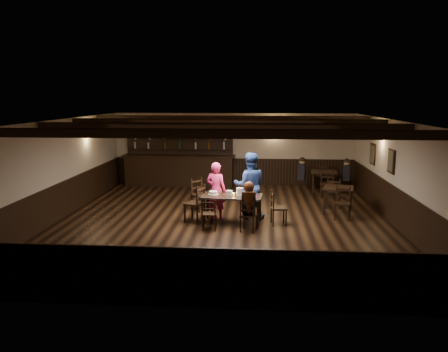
# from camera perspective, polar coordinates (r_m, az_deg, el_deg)

# --- Properties ---
(ground) EXTENTS (10.00, 10.00, 0.00)m
(ground) POSITION_cam_1_polar(r_m,az_deg,el_deg) (11.87, -0.02, -5.84)
(ground) COLOR black
(ground) RESTS_ON ground
(room_shell) EXTENTS (9.02, 10.02, 2.71)m
(room_shell) POSITION_cam_1_polar(r_m,az_deg,el_deg) (11.55, 0.04, 2.56)
(room_shell) COLOR beige
(room_shell) RESTS_ON ground
(dining_table) EXTENTS (1.62, 0.92, 0.75)m
(dining_table) POSITION_cam_1_polar(r_m,az_deg,el_deg) (11.47, 1.03, -2.96)
(dining_table) COLOR black
(dining_table) RESTS_ON ground
(chair_near_left) EXTENTS (0.38, 0.36, 0.80)m
(chair_near_left) POSITION_cam_1_polar(r_m,az_deg,el_deg) (10.92, -1.98, -4.74)
(chair_near_left) COLOR black
(chair_near_left) RESTS_ON ground
(chair_near_right) EXTENTS (0.46, 0.45, 0.82)m
(chair_near_right) POSITION_cam_1_polar(r_m,az_deg,el_deg) (10.78, 3.14, -4.89)
(chair_near_right) COLOR black
(chair_near_right) RESTS_ON ground
(chair_end_left) EXTENTS (0.59, 0.60, 1.00)m
(chair_end_left) POSITION_cam_1_polar(r_m,az_deg,el_deg) (11.61, -3.49, -3.24)
(chair_end_left) COLOR black
(chair_end_left) RESTS_ON ground
(chair_end_right) EXTENTS (0.44, 0.45, 0.89)m
(chair_end_right) POSITION_cam_1_polar(r_m,az_deg,el_deg) (11.48, 6.80, -3.81)
(chair_end_right) COLOR black
(chair_end_right) RESTS_ON ground
(chair_far_pushed) EXTENTS (0.61, 0.61, 0.94)m
(chair_far_pushed) POSITION_cam_1_polar(r_m,az_deg,el_deg) (12.86, -3.32, -2.06)
(chair_far_pushed) COLOR black
(chair_far_pushed) RESTS_ON ground
(woman_pink) EXTENTS (0.66, 0.54, 1.57)m
(woman_pink) POSITION_cam_1_polar(r_m,az_deg,el_deg) (11.89, -1.04, -1.91)
(woman_pink) COLOR #F73881
(woman_pink) RESTS_ON ground
(man_blue) EXTENTS (0.92, 0.74, 1.82)m
(man_blue) POSITION_cam_1_polar(r_m,az_deg,el_deg) (11.99, 3.35, -1.23)
(man_blue) COLOR navy
(man_blue) RESTS_ON ground
(seated_person) EXTENTS (0.34, 0.51, 0.83)m
(seated_person) POSITION_cam_1_polar(r_m,az_deg,el_deg) (10.74, 3.26, -2.98)
(seated_person) COLOR black
(seated_person) RESTS_ON ground
(cake) EXTENTS (0.28, 0.28, 0.09)m
(cake) POSITION_cam_1_polar(r_m,az_deg,el_deg) (11.58, -1.40, -2.22)
(cake) COLOR white
(cake) RESTS_ON dining_table
(plate_stack_a) EXTENTS (0.16, 0.16, 0.15)m
(plate_stack_a) POSITION_cam_1_polar(r_m,az_deg,el_deg) (11.35, 0.68, -2.28)
(plate_stack_a) COLOR white
(plate_stack_a) RESTS_ON dining_table
(plate_stack_b) EXTENTS (0.18, 0.18, 0.21)m
(plate_stack_b) POSITION_cam_1_polar(r_m,az_deg,el_deg) (11.40, 2.07, -2.07)
(plate_stack_b) COLOR white
(plate_stack_b) RESTS_ON dining_table
(tea_light) EXTENTS (0.05, 0.05, 0.06)m
(tea_light) POSITION_cam_1_polar(r_m,az_deg,el_deg) (11.49, 1.28, -2.39)
(tea_light) COLOR #A5A8AD
(tea_light) RESTS_ON dining_table
(salt_shaker) EXTENTS (0.04, 0.04, 0.10)m
(salt_shaker) POSITION_cam_1_polar(r_m,az_deg,el_deg) (11.32, 2.96, -2.46)
(salt_shaker) COLOR silver
(salt_shaker) RESTS_ON dining_table
(pepper_shaker) EXTENTS (0.03, 0.03, 0.08)m
(pepper_shaker) POSITION_cam_1_polar(r_m,az_deg,el_deg) (11.34, 3.39, -2.50)
(pepper_shaker) COLOR #A5A8AD
(pepper_shaker) RESTS_ON dining_table
(drink_glass) EXTENTS (0.06, 0.06, 0.10)m
(drink_glass) POSITION_cam_1_polar(r_m,az_deg,el_deg) (11.50, 2.60, -2.26)
(drink_glass) COLOR silver
(drink_glass) RESTS_ON dining_table
(menu_red) EXTENTS (0.30, 0.21, 0.00)m
(menu_red) POSITION_cam_1_polar(r_m,az_deg,el_deg) (11.33, 3.57, -2.70)
(menu_red) COLOR maroon
(menu_red) RESTS_ON dining_table
(menu_blue) EXTENTS (0.28, 0.22, 0.00)m
(menu_blue) POSITION_cam_1_polar(r_m,az_deg,el_deg) (11.52, 3.70, -2.49)
(menu_blue) COLOR #0E1D48
(menu_blue) RESTS_ON dining_table
(bar_counter) EXTENTS (4.22, 0.70, 2.20)m
(bar_counter) POSITION_cam_1_polar(r_m,az_deg,el_deg) (16.55, -5.86, 1.30)
(bar_counter) COLOR black
(bar_counter) RESTS_ON ground
(back_table_a) EXTENTS (1.01, 1.01, 0.75)m
(back_table_a) POSITION_cam_1_polar(r_m,az_deg,el_deg) (12.93, 14.70, -1.87)
(back_table_a) COLOR black
(back_table_a) RESTS_ON ground
(back_table_b) EXTENTS (0.97, 0.97, 0.75)m
(back_table_b) POSITION_cam_1_polar(r_m,az_deg,el_deg) (15.54, 12.91, 0.24)
(back_table_b) COLOR black
(back_table_b) RESTS_ON ground
(bg_patron_left) EXTENTS (0.31, 0.42, 0.77)m
(bg_patron_left) POSITION_cam_1_polar(r_m,az_deg,el_deg) (15.41, 10.15, 1.00)
(bg_patron_left) COLOR black
(bg_patron_left) RESTS_ON ground
(bg_patron_right) EXTENTS (0.29, 0.40, 0.75)m
(bg_patron_right) POSITION_cam_1_polar(r_m,az_deg,el_deg) (15.58, 15.70, 0.83)
(bg_patron_right) COLOR black
(bg_patron_right) RESTS_ON ground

